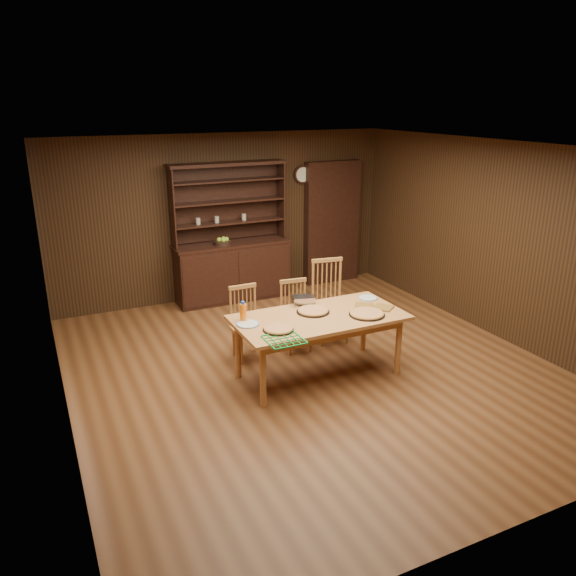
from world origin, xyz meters
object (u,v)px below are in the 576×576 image
dining_table (319,322)px  chair_left (246,320)px  chair_right (329,297)px  juice_bottle (243,312)px  chair_center (295,313)px  china_hutch (232,263)px

dining_table → chair_left: 1.04m
chair_right → juice_bottle: bearing=-146.4°
chair_center → chair_right: chair_right is taller
china_hutch → juice_bottle: china_hutch is taller
dining_table → chair_center: chair_center is taller
chair_left → chair_right: chair_right is taller
chair_right → juice_bottle: size_ratio=4.70×
china_hutch → dining_table: bearing=-90.2°
chair_center → dining_table: bearing=-90.7°
dining_table → juice_bottle: size_ratio=8.37×
chair_right → dining_table: bearing=-116.5°
china_hutch → juice_bottle: (-0.85, -2.71, 0.26)m
china_hutch → chair_right: 2.12m
china_hutch → dining_table: china_hutch is taller
chair_left → chair_right: size_ratio=0.84×
china_hutch → juice_bottle: 2.85m
china_hutch → juice_bottle: size_ratio=9.34×
juice_bottle → chair_right: bearing=24.9°
chair_center → china_hutch: bearing=98.6°
china_hutch → chair_center: bearing=-87.6°
juice_bottle → china_hutch: bearing=72.7°
chair_center → chair_right: size_ratio=0.83×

